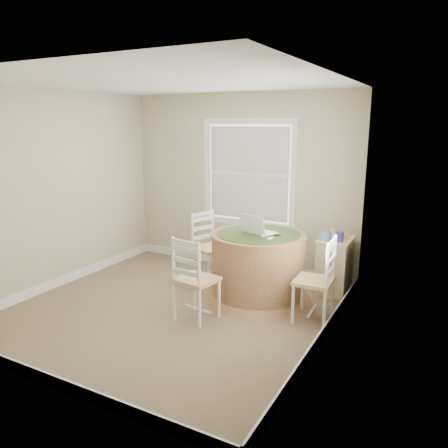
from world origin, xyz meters
The scene contains 14 objects.
room centered at (0.17, 0.16, 1.30)m, with size 3.64×3.64×2.64m.
round_table centered at (0.76, 0.79, 0.46)m, with size 1.36×1.36×0.85m.
chair_left centered at (-0.08, 1.07, 0.47)m, with size 0.42×0.40×0.95m, color white, non-canonical shape.
chair_near centered at (0.40, -0.09, 0.47)m, with size 0.42×0.40×0.95m, color white, non-canonical shape.
chair_right centered at (1.57, 0.48, 0.47)m, with size 0.42×0.40×0.95m, color white, non-canonical shape.
laptop centered at (0.75, 0.81, 0.88)m, with size 0.44×0.41×0.26m.
mouse centered at (0.87, 0.69, 0.86)m, with size 0.07×0.11×0.04m, color white.
phone centered at (0.99, 0.62, 0.85)m, with size 0.04×0.09×0.02m, color #B7BABF.
keys centered at (1.00, 0.80, 0.85)m, with size 0.06×0.05×0.03m, color black.
corner_chest centered at (1.55, 1.46, 0.36)m, with size 0.41×0.55×0.72m.
tissue_box centered at (1.45, 1.34, 0.77)m, with size 0.12×0.12×0.10m, color #5D9AD6.
box_yellow centered at (1.61, 1.50, 0.75)m, with size 0.15×0.10×0.06m, color #EBC253.
box_blue centered at (1.62, 1.35, 0.78)m, with size 0.08×0.08×0.12m, color #38339B.
cup_cream centered at (1.49, 1.57, 0.77)m, with size 0.07×0.07×0.09m, color beige.
Camera 1 is at (2.84, -3.99, 2.18)m, focal length 35.00 mm.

